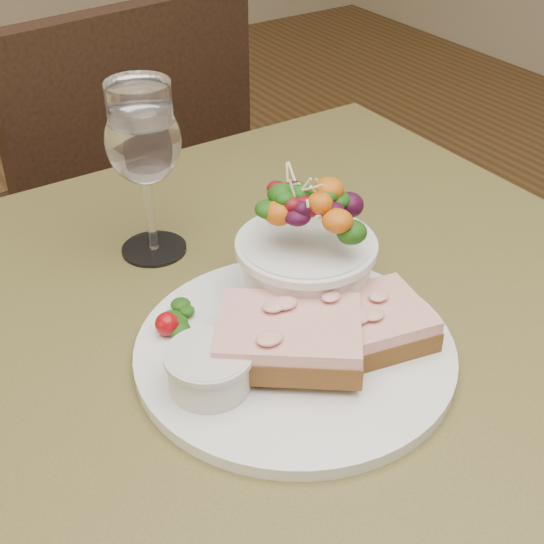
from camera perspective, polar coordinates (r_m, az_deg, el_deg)
cafe_table at (r=0.78m, az=0.94°, el=-10.20°), size 0.80×0.80×0.75m
chair_far at (r=1.55m, az=-11.95°, el=-1.90°), size 0.47×0.47×0.90m
dinner_plate at (r=0.68m, az=1.72°, el=-5.93°), size 0.28×0.28×0.01m
sandwich_front at (r=0.67m, az=6.85°, el=-3.99°), size 0.13×0.10×0.03m
sandwich_back at (r=0.64m, az=1.29°, el=-4.90°), size 0.15×0.15×0.03m
ramekin at (r=0.62m, az=-4.74°, el=-7.21°), size 0.07×0.07×0.04m
salad_bowl at (r=0.70m, az=2.60°, el=2.22°), size 0.12×0.12×0.13m
garnish at (r=0.69m, az=-7.42°, el=-3.56°), size 0.05×0.04×0.02m
wine_glass at (r=0.77m, az=-9.65°, el=9.34°), size 0.08×0.08×0.18m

